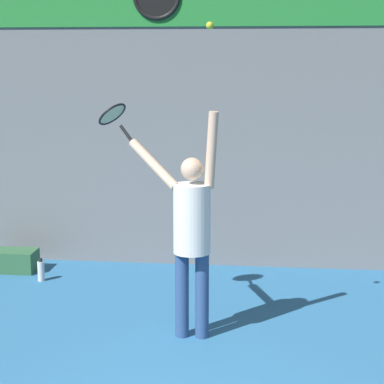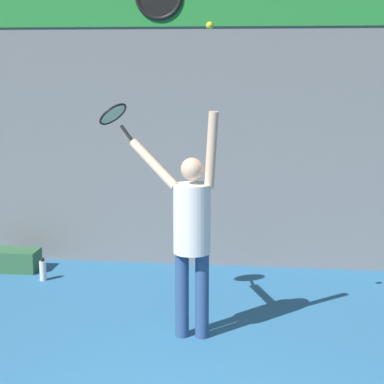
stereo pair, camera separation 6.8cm
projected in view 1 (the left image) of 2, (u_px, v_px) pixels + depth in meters
back_wall at (230, 68)px, 8.48m from camera, size 18.00×0.10×5.00m
tennis_player at (191, 227)px, 6.44m from camera, size 0.93×0.60×2.15m
tennis_racket at (113, 116)px, 6.80m from camera, size 0.42×0.39×0.39m
tennis_ball at (210, 26)px, 5.99m from camera, size 0.07×0.07×0.07m
water_bottle at (41, 271)px, 8.27m from camera, size 0.08×0.08×0.28m
equipment_bag at (12, 261)px, 8.66m from camera, size 0.61×0.35×0.26m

